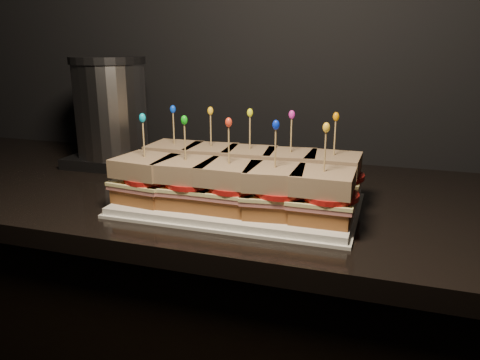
% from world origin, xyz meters
% --- Properties ---
extents(granite_slab, '(2.50, 0.66, 0.04)m').
position_xyz_m(granite_slab, '(0.01, 1.68, 0.89)').
color(granite_slab, black).
rests_on(granite_slab, cabinet).
extents(platter, '(0.45, 0.28, 0.02)m').
position_xyz_m(platter, '(0.17, 1.57, 0.92)').
color(platter, white).
rests_on(platter, granite_slab).
extents(platter_rim, '(0.46, 0.29, 0.01)m').
position_xyz_m(platter_rim, '(0.17, 1.57, 0.91)').
color(platter_rim, white).
rests_on(platter_rim, granite_slab).
extents(sandwich_0_bread_bot, '(0.10, 0.10, 0.03)m').
position_xyz_m(sandwich_0_bread_bot, '(0.00, 1.64, 0.94)').
color(sandwich_0_bread_bot, '#593114').
rests_on(sandwich_0_bread_bot, platter).
extents(sandwich_0_ham, '(0.11, 0.11, 0.01)m').
position_xyz_m(sandwich_0_ham, '(0.00, 1.64, 0.96)').
color(sandwich_0_ham, '#C36967').
rests_on(sandwich_0_ham, sandwich_0_bread_bot).
extents(sandwich_0_cheese, '(0.11, 0.11, 0.01)m').
position_xyz_m(sandwich_0_cheese, '(0.00, 1.64, 0.96)').
color(sandwich_0_cheese, '#EDE594').
rests_on(sandwich_0_cheese, sandwich_0_ham).
extents(sandwich_0_tomato, '(0.10, 0.10, 0.01)m').
position_xyz_m(sandwich_0_tomato, '(0.01, 1.63, 0.97)').
color(sandwich_0_tomato, red).
rests_on(sandwich_0_tomato, sandwich_0_cheese).
extents(sandwich_0_bread_top, '(0.10, 0.10, 0.03)m').
position_xyz_m(sandwich_0_bread_top, '(0.00, 1.64, 0.99)').
color(sandwich_0_bread_top, '#542F14').
rests_on(sandwich_0_bread_top, sandwich_0_tomato).
extents(sandwich_0_pick, '(0.00, 0.00, 0.09)m').
position_xyz_m(sandwich_0_pick, '(0.00, 1.64, 1.04)').
color(sandwich_0_pick, tan).
rests_on(sandwich_0_pick, sandwich_0_bread_top).
extents(sandwich_0_frill, '(0.01, 0.01, 0.02)m').
position_xyz_m(sandwich_0_frill, '(0.00, 1.64, 1.09)').
color(sandwich_0_frill, blue).
rests_on(sandwich_0_frill, sandwich_0_pick).
extents(sandwich_1_bread_bot, '(0.11, 0.11, 0.03)m').
position_xyz_m(sandwich_1_bread_bot, '(0.09, 1.64, 0.94)').
color(sandwich_1_bread_bot, '#593114').
rests_on(sandwich_1_bread_bot, platter).
extents(sandwich_1_ham, '(0.12, 0.12, 0.01)m').
position_xyz_m(sandwich_1_ham, '(0.09, 1.64, 0.96)').
color(sandwich_1_ham, '#C36967').
rests_on(sandwich_1_ham, sandwich_1_bread_bot).
extents(sandwich_1_cheese, '(0.12, 0.12, 0.01)m').
position_xyz_m(sandwich_1_cheese, '(0.09, 1.64, 0.96)').
color(sandwich_1_cheese, '#EDE594').
rests_on(sandwich_1_cheese, sandwich_1_ham).
extents(sandwich_1_tomato, '(0.10, 0.10, 0.01)m').
position_xyz_m(sandwich_1_tomato, '(0.10, 1.63, 0.97)').
color(sandwich_1_tomato, red).
rests_on(sandwich_1_tomato, sandwich_1_cheese).
extents(sandwich_1_bread_top, '(0.11, 0.11, 0.03)m').
position_xyz_m(sandwich_1_bread_top, '(0.09, 1.64, 0.99)').
color(sandwich_1_bread_top, '#542F14').
rests_on(sandwich_1_bread_top, sandwich_1_tomato).
extents(sandwich_1_pick, '(0.00, 0.00, 0.09)m').
position_xyz_m(sandwich_1_pick, '(0.09, 1.64, 1.04)').
color(sandwich_1_pick, tan).
rests_on(sandwich_1_pick, sandwich_1_bread_top).
extents(sandwich_1_frill, '(0.01, 0.01, 0.02)m').
position_xyz_m(sandwich_1_frill, '(0.09, 1.64, 1.09)').
color(sandwich_1_frill, yellow).
rests_on(sandwich_1_frill, sandwich_1_pick).
extents(sandwich_2_bread_bot, '(0.11, 0.11, 0.03)m').
position_xyz_m(sandwich_2_bread_bot, '(0.17, 1.64, 0.94)').
color(sandwich_2_bread_bot, '#593114').
rests_on(sandwich_2_bread_bot, platter).
extents(sandwich_2_ham, '(0.12, 0.11, 0.01)m').
position_xyz_m(sandwich_2_ham, '(0.17, 1.64, 0.96)').
color(sandwich_2_ham, '#C36967').
rests_on(sandwich_2_ham, sandwich_2_bread_bot).
extents(sandwich_2_cheese, '(0.12, 0.11, 0.01)m').
position_xyz_m(sandwich_2_cheese, '(0.17, 1.64, 0.96)').
color(sandwich_2_cheese, '#EDE594').
rests_on(sandwich_2_cheese, sandwich_2_ham).
extents(sandwich_2_tomato, '(0.10, 0.10, 0.01)m').
position_xyz_m(sandwich_2_tomato, '(0.18, 1.63, 0.97)').
color(sandwich_2_tomato, red).
rests_on(sandwich_2_tomato, sandwich_2_cheese).
extents(sandwich_2_bread_top, '(0.11, 0.11, 0.03)m').
position_xyz_m(sandwich_2_bread_top, '(0.17, 1.64, 0.99)').
color(sandwich_2_bread_top, '#542F14').
rests_on(sandwich_2_bread_top, sandwich_2_tomato).
extents(sandwich_2_pick, '(0.00, 0.00, 0.09)m').
position_xyz_m(sandwich_2_pick, '(0.17, 1.64, 1.04)').
color(sandwich_2_pick, tan).
rests_on(sandwich_2_pick, sandwich_2_bread_top).
extents(sandwich_2_frill, '(0.01, 0.01, 0.02)m').
position_xyz_m(sandwich_2_frill, '(0.17, 1.64, 1.09)').
color(sandwich_2_frill, yellow).
rests_on(sandwich_2_frill, sandwich_2_pick).
extents(sandwich_3_bread_bot, '(0.11, 0.11, 0.03)m').
position_xyz_m(sandwich_3_bread_bot, '(0.26, 1.64, 0.94)').
color(sandwich_3_bread_bot, '#593114').
rests_on(sandwich_3_bread_bot, platter).
extents(sandwich_3_ham, '(0.12, 0.12, 0.01)m').
position_xyz_m(sandwich_3_ham, '(0.26, 1.64, 0.96)').
color(sandwich_3_ham, '#C36967').
rests_on(sandwich_3_ham, sandwich_3_bread_bot).
extents(sandwich_3_cheese, '(0.12, 0.12, 0.01)m').
position_xyz_m(sandwich_3_cheese, '(0.26, 1.64, 0.96)').
color(sandwich_3_cheese, '#EDE594').
rests_on(sandwich_3_cheese, sandwich_3_ham).
extents(sandwich_3_tomato, '(0.10, 0.10, 0.01)m').
position_xyz_m(sandwich_3_tomato, '(0.27, 1.63, 0.97)').
color(sandwich_3_tomato, red).
rests_on(sandwich_3_tomato, sandwich_3_cheese).
extents(sandwich_3_bread_top, '(0.11, 0.11, 0.03)m').
position_xyz_m(sandwich_3_bread_top, '(0.26, 1.64, 0.99)').
color(sandwich_3_bread_top, '#542F14').
rests_on(sandwich_3_bread_top, sandwich_3_tomato).
extents(sandwich_3_pick, '(0.00, 0.00, 0.09)m').
position_xyz_m(sandwich_3_pick, '(0.26, 1.64, 1.04)').
color(sandwich_3_pick, tan).
rests_on(sandwich_3_pick, sandwich_3_bread_top).
extents(sandwich_3_frill, '(0.01, 0.01, 0.02)m').
position_xyz_m(sandwich_3_frill, '(0.26, 1.64, 1.09)').
color(sandwich_3_frill, '#D7239F').
rests_on(sandwich_3_frill, sandwich_3_pick).
extents(sandwich_4_bread_bot, '(0.10, 0.10, 0.03)m').
position_xyz_m(sandwich_4_bread_bot, '(0.34, 1.64, 0.94)').
color(sandwich_4_bread_bot, '#593114').
rests_on(sandwich_4_bread_bot, platter).
extents(sandwich_4_ham, '(0.11, 0.11, 0.01)m').
position_xyz_m(sandwich_4_ham, '(0.34, 1.64, 0.96)').
color(sandwich_4_ham, '#C36967').
rests_on(sandwich_4_ham, sandwich_4_bread_bot).
extents(sandwich_4_cheese, '(0.11, 0.11, 0.01)m').
position_xyz_m(sandwich_4_cheese, '(0.34, 1.64, 0.96)').
color(sandwich_4_cheese, '#EDE594').
rests_on(sandwich_4_cheese, sandwich_4_ham).
extents(sandwich_4_tomato, '(0.10, 0.10, 0.01)m').
position_xyz_m(sandwich_4_tomato, '(0.35, 1.63, 0.97)').
color(sandwich_4_tomato, red).
rests_on(sandwich_4_tomato, sandwich_4_cheese).
extents(sandwich_4_bread_top, '(0.10, 0.10, 0.03)m').
position_xyz_m(sandwich_4_bread_top, '(0.34, 1.64, 0.99)').
color(sandwich_4_bread_top, '#542F14').
rests_on(sandwich_4_bread_top, sandwich_4_tomato).
extents(sandwich_4_pick, '(0.00, 0.00, 0.09)m').
position_xyz_m(sandwich_4_pick, '(0.34, 1.64, 1.04)').
color(sandwich_4_pick, tan).
rests_on(sandwich_4_pick, sandwich_4_bread_top).
extents(sandwich_4_frill, '(0.01, 0.01, 0.02)m').
position_xyz_m(sandwich_4_frill, '(0.34, 1.64, 1.09)').
color(sandwich_4_frill, orange).
rests_on(sandwich_4_frill, sandwich_4_pick).
extents(sandwich_5_bread_bot, '(0.11, 0.11, 0.03)m').
position_xyz_m(sandwich_5_bread_bot, '(0.00, 1.51, 0.94)').
color(sandwich_5_bread_bot, '#593114').
rests_on(sandwich_5_bread_bot, platter).
extents(sandwich_5_ham, '(0.12, 0.12, 0.01)m').
position_xyz_m(sandwich_5_ham, '(0.00, 1.51, 0.96)').
color(sandwich_5_ham, '#C36967').
rests_on(sandwich_5_ham, sandwich_5_bread_bot).
extents(sandwich_5_cheese, '(0.12, 0.12, 0.01)m').
position_xyz_m(sandwich_5_cheese, '(0.00, 1.51, 0.96)').
color(sandwich_5_cheese, '#EDE594').
rests_on(sandwich_5_cheese, sandwich_5_ham).
extents(sandwich_5_tomato, '(0.10, 0.10, 0.01)m').
position_xyz_m(sandwich_5_tomato, '(0.01, 1.50, 0.97)').
color(sandwich_5_tomato, red).
rests_on(sandwich_5_tomato, sandwich_5_cheese).
extents(sandwich_5_bread_top, '(0.11, 0.11, 0.03)m').
position_xyz_m(sandwich_5_bread_top, '(0.00, 1.51, 0.99)').
color(sandwich_5_bread_top, '#542F14').
rests_on(sandwich_5_bread_top, sandwich_5_tomato).
extents(sandwich_5_pick, '(0.00, 0.00, 0.09)m').
position_xyz_m(sandwich_5_pick, '(0.00, 1.51, 1.04)').
color(sandwich_5_pick, tan).
rests_on(sandwich_5_pick, sandwich_5_bread_top).
extents(sandwich_5_frill, '(0.01, 0.01, 0.02)m').
position_xyz_m(sandwich_5_frill, '(0.00, 1.51, 1.09)').
color(sandwich_5_frill, '#09A4BE').
rests_on(sandwich_5_frill, sandwich_5_pick).
extents(sandwich_6_bread_bot, '(0.10, 0.10, 0.03)m').
position_xyz_m(sandwich_6_bread_bot, '(0.09, 1.51, 0.94)').
color(sandwich_6_bread_bot, '#593114').
rests_on(sandwich_6_bread_bot, platter).
extents(sandwich_6_ham, '(0.11, 0.11, 0.01)m').
position_xyz_m(sandwich_6_ham, '(0.09, 1.51, 0.96)').
color(sandwich_6_ham, '#C36967').
rests_on(sandwich_6_ham, sandwich_6_bread_bot).
extents(sandwich_6_cheese, '(0.12, 0.11, 0.01)m').
position_xyz_m(sandwich_6_cheese, '(0.09, 1.51, 0.96)').
color(sandwich_6_cheese, '#EDE594').
rests_on(sandwich_6_cheese, sandwich_6_ham).
extents(sandwich_6_tomato, '(0.10, 0.10, 0.01)m').
position_xyz_m(sandwich_6_tomato, '(0.10, 1.50, 0.97)').
color(sandwich_6_tomato, red).
rests_on(sandwich_6_tomato, sandwich_6_cheese).
extents(sandwich_6_bread_top, '(0.11, 0.11, 0.03)m').
position_xyz_m(sandwich_6_bread_top, '(0.09, 1.51, 0.99)').
color(sandwich_6_bread_top, '#542F14').
rests_on(sandwich_6_bread_top, sandwich_6_tomato).
extents(sandwich_6_pick, '(0.00, 0.00, 0.09)m').
position_xyz_m(sandwich_6_pick, '(0.09, 1.51, 1.04)').
color(sandwich_6_pick, tan).
rests_on(sandwich_6_pick, sandwich_6_bread_top).
extents(sandwich_6_frill, '(0.01, 0.01, 0.02)m').
position_xyz_m(sandwich_6_frill, '(0.09, 1.51, 1.09)').
color(sandwich_6_frill, '#11B513').
rests_on(sandwich_6_frill, sandwich_6_pick).
extents(sandwich_7_bread_bot, '(0.10, 0.10, 0.03)m').
position_xyz_m(sandwich_7_bread_bot, '(0.17, 1.51, 0.94)').
color(sandwich_7_bread_bot, '#593114').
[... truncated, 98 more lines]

